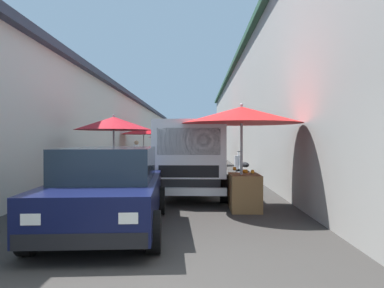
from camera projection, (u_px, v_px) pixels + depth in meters
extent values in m
plane|color=#33302D|center=(180.00, 173.00, 17.40)|extent=(90.00, 90.00, 0.00)
cube|color=beige|center=(60.00, 132.00, 19.73)|extent=(49.50, 7.00, 4.10)
cube|color=#383D4C|center=(59.00, 92.00, 19.71)|extent=(49.80, 7.50, 0.24)
cube|color=gray|center=(305.00, 113.00, 19.51)|extent=(49.50, 7.00, 6.13)
cube|color=#284C38|center=(305.00, 54.00, 19.47)|extent=(49.80, 7.50, 0.24)
cylinder|color=#9E9EA3|center=(165.00, 148.00, 23.32)|extent=(0.06, 0.06, 2.11)
cone|color=red|center=(165.00, 135.00, 23.31)|extent=(2.20, 2.20, 0.37)
sphere|color=#9E9EA3|center=(165.00, 131.00, 23.31)|extent=(0.07, 0.07, 0.07)
cube|color=brown|center=(165.00, 159.00, 23.31)|extent=(0.99, 0.64, 0.70)
sphere|color=orange|center=(167.00, 153.00, 22.97)|extent=(0.09, 0.09, 0.09)
sphere|color=orange|center=(167.00, 153.00, 23.07)|extent=(0.09, 0.09, 0.09)
sphere|color=orange|center=(163.00, 153.00, 23.38)|extent=(0.09, 0.09, 0.09)
sphere|color=orange|center=(167.00, 153.00, 23.16)|extent=(0.09, 0.09, 0.09)
sphere|color=orange|center=(162.00, 153.00, 23.39)|extent=(0.09, 0.09, 0.09)
cylinder|color=#9E9EA3|center=(241.00, 159.00, 8.01)|extent=(0.06, 0.06, 2.33)
cone|color=red|center=(242.00, 115.00, 8.00)|extent=(2.69, 2.69, 0.37)
sphere|color=#9E9EA3|center=(242.00, 105.00, 7.99)|extent=(0.07, 0.07, 0.07)
cube|color=brown|center=(245.00, 192.00, 8.13)|extent=(1.00, 0.66, 0.81)
sphere|color=orange|center=(252.00, 172.00, 8.24)|extent=(0.09, 0.09, 0.09)
sphere|color=orange|center=(235.00, 169.00, 8.42)|extent=(0.09, 0.09, 0.09)
sphere|color=orange|center=(246.00, 171.00, 8.36)|extent=(0.09, 0.09, 0.09)
sphere|color=orange|center=(244.00, 171.00, 8.37)|extent=(0.09, 0.09, 0.09)
cylinder|color=#9E9EA3|center=(204.00, 148.00, 22.58)|extent=(0.06, 0.06, 2.14)
cone|color=red|center=(204.00, 134.00, 22.57)|extent=(2.18, 2.18, 0.34)
sphere|color=#9E9EA3|center=(204.00, 131.00, 22.56)|extent=(0.07, 0.07, 0.07)
cube|color=olive|center=(206.00, 159.00, 22.35)|extent=(0.95, 0.77, 0.74)
sphere|color=orange|center=(207.00, 152.00, 22.22)|extent=(0.09, 0.09, 0.09)
sphere|color=orange|center=(210.00, 153.00, 22.30)|extent=(0.09, 0.09, 0.09)
sphere|color=orange|center=(205.00, 153.00, 22.44)|extent=(0.09, 0.09, 0.09)
sphere|color=orange|center=(203.00, 153.00, 22.54)|extent=(0.09, 0.09, 0.09)
sphere|color=orange|center=(203.00, 153.00, 22.64)|extent=(0.09, 0.09, 0.09)
sphere|color=orange|center=(210.00, 153.00, 22.09)|extent=(0.09, 0.09, 0.09)
cylinder|color=#9E9EA3|center=(144.00, 148.00, 19.67)|extent=(0.06, 0.06, 2.25)
cone|color=red|center=(144.00, 131.00, 19.66)|extent=(2.61, 2.61, 0.35)
sphere|color=#9E9EA3|center=(144.00, 127.00, 19.66)|extent=(0.07, 0.07, 0.07)
cube|color=brown|center=(147.00, 162.00, 19.57)|extent=(0.98, 0.78, 0.72)
sphere|color=orange|center=(142.00, 155.00, 19.31)|extent=(0.09, 0.09, 0.09)
sphere|color=orange|center=(152.00, 155.00, 19.84)|extent=(0.09, 0.09, 0.09)
sphere|color=orange|center=(143.00, 155.00, 19.54)|extent=(0.09, 0.09, 0.09)
sphere|color=orange|center=(145.00, 155.00, 19.81)|extent=(0.09, 0.09, 0.09)
sphere|color=orange|center=(142.00, 154.00, 19.28)|extent=(0.09, 0.09, 0.09)
sphere|color=orange|center=(149.00, 155.00, 19.89)|extent=(0.09, 0.09, 0.09)
cylinder|color=#9E9EA3|center=(114.00, 155.00, 10.61)|extent=(0.06, 0.06, 2.27)
cone|color=red|center=(114.00, 123.00, 10.60)|extent=(2.29, 2.29, 0.39)
sphere|color=#9E9EA3|center=(114.00, 115.00, 10.59)|extent=(0.07, 0.07, 0.07)
cube|color=olive|center=(120.00, 179.00, 10.78)|extent=(0.72, 0.58, 0.84)
sphere|color=orange|center=(118.00, 164.00, 10.63)|extent=(0.09, 0.09, 0.09)
sphere|color=orange|center=(116.00, 164.00, 10.57)|extent=(0.09, 0.09, 0.09)
sphere|color=orange|center=(121.00, 163.00, 10.90)|extent=(0.09, 0.09, 0.09)
cube|color=#0F1438|center=(108.00, 198.00, 6.31)|extent=(4.01, 1.99, 0.64)
cube|color=#19232D|center=(110.00, 163.00, 6.45)|extent=(2.44, 1.68, 0.56)
cube|color=black|center=(81.00, 241.00, 4.40)|extent=(0.22, 1.65, 0.20)
cube|color=silver|center=(129.00, 218.00, 4.41)|extent=(0.08, 0.24, 0.14)
cube|color=silver|center=(31.00, 219.00, 4.35)|extent=(0.08, 0.24, 0.14)
cylinder|color=black|center=(154.00, 232.00, 5.03)|extent=(0.61, 0.24, 0.60)
cylinder|color=black|center=(28.00, 234.00, 4.94)|extent=(0.61, 0.24, 0.60)
cylinder|color=black|center=(160.00, 200.00, 7.68)|extent=(0.61, 0.24, 0.60)
cylinder|color=black|center=(78.00, 201.00, 7.59)|extent=(0.61, 0.24, 0.60)
cube|color=black|center=(192.00, 176.00, 10.71)|extent=(4.82, 1.55, 0.36)
cube|color=silver|center=(190.00, 148.00, 9.07)|extent=(1.56, 1.78, 1.40)
cube|color=#19232D|center=(189.00, 141.00, 8.33)|extent=(0.08, 1.47, 0.63)
cube|color=#19232D|center=(190.00, 141.00, 9.06)|extent=(1.07, 1.79, 0.45)
cube|color=black|center=(189.00, 171.00, 8.32)|extent=(0.08, 1.40, 0.28)
cube|color=silver|center=(189.00, 192.00, 8.25)|extent=(0.15, 1.75, 0.18)
cube|color=gray|center=(219.00, 160.00, 11.49)|extent=(3.16, 0.11, 0.50)
cube|color=gray|center=(167.00, 160.00, 11.55)|extent=(3.16, 0.11, 0.50)
cube|color=gray|center=(194.00, 158.00, 13.07)|extent=(0.09, 1.65, 0.50)
cylinder|color=black|center=(225.00, 189.00, 9.05)|extent=(0.72, 0.23, 0.72)
cylinder|color=black|center=(155.00, 188.00, 9.11)|extent=(0.72, 0.23, 0.72)
cylinder|color=black|center=(219.00, 176.00, 12.12)|extent=(0.72, 0.23, 0.72)
cylinder|color=black|center=(168.00, 176.00, 12.18)|extent=(0.72, 0.23, 0.72)
cylinder|color=#665B4C|center=(169.00, 167.00, 15.43)|extent=(0.14, 0.14, 0.84)
cylinder|color=#665B4C|center=(165.00, 167.00, 15.39)|extent=(0.14, 0.14, 0.84)
cube|color=white|center=(167.00, 150.00, 15.40)|extent=(0.31, 0.52, 0.63)
sphere|color=tan|center=(167.00, 140.00, 15.40)|extent=(0.23, 0.23, 0.23)
cylinder|color=white|center=(174.00, 149.00, 15.46)|extent=(0.08, 0.08, 0.57)
cylinder|color=white|center=(160.00, 149.00, 15.34)|extent=(0.08, 0.08, 0.57)
cylinder|color=navy|center=(136.00, 165.00, 17.50)|extent=(0.14, 0.14, 0.77)
cylinder|color=navy|center=(137.00, 164.00, 17.65)|extent=(0.14, 0.14, 0.77)
cube|color=white|center=(136.00, 151.00, 17.57)|extent=(0.46, 0.22, 0.58)
sphere|color=#A57A5B|center=(136.00, 143.00, 17.56)|extent=(0.21, 0.21, 0.21)
cylinder|color=white|center=(135.00, 150.00, 17.29)|extent=(0.08, 0.08, 0.52)
cylinder|color=white|center=(138.00, 150.00, 17.84)|extent=(0.08, 0.08, 0.52)
cylinder|color=black|center=(238.00, 173.00, 14.66)|extent=(0.45, 0.16, 0.44)
cylinder|color=black|center=(247.00, 176.00, 13.43)|extent=(0.45, 0.18, 0.44)
cube|color=silver|center=(243.00, 174.00, 14.00)|extent=(0.93, 0.43, 0.08)
ellipsoid|color=black|center=(245.00, 165.00, 13.70)|extent=(0.60, 0.35, 0.20)
cube|color=silver|center=(238.00, 162.00, 14.61)|extent=(0.19, 0.34, 0.56)
cylinder|color=silver|center=(239.00, 160.00, 14.54)|extent=(0.28, 0.10, 0.68)
cylinder|color=black|center=(240.00, 152.00, 14.46)|extent=(0.55, 0.13, 0.04)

